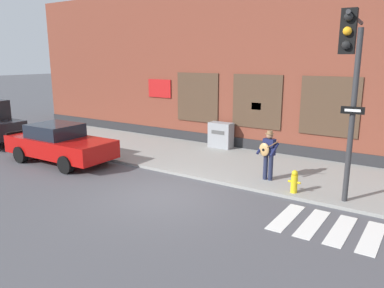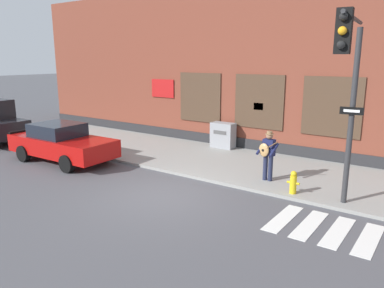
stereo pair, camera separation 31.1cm
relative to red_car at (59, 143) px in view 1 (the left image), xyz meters
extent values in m
plane|color=#4C4C51|center=(5.76, -0.68, -0.77)|extent=(160.00, 160.00, 0.00)
cube|color=gray|center=(5.76, 3.51, -0.72)|extent=(28.00, 4.67, 0.10)
cube|color=brown|center=(5.76, 7.84, 2.85)|extent=(28.00, 4.00, 7.24)
cube|color=#28282B|center=(5.76, 5.82, -0.50)|extent=(28.00, 0.04, 0.55)
cube|color=#473323|center=(2.73, 5.81, 1.47)|extent=(2.25, 0.06, 2.29)
cube|color=black|center=(2.73, 5.80, 1.47)|extent=(2.13, 0.03, 2.17)
cube|color=#473323|center=(5.76, 5.81, 1.47)|extent=(2.25, 0.06, 2.29)
cube|color=black|center=(5.76, 5.80, 1.47)|extent=(2.13, 0.03, 2.17)
cube|color=#473323|center=(8.79, 5.81, 1.47)|extent=(2.25, 0.06, 2.29)
cube|color=black|center=(8.79, 5.80, 1.47)|extent=(2.13, 0.03, 2.17)
cube|color=red|center=(0.46, 5.80, 1.79)|extent=(1.40, 0.04, 0.90)
cube|color=yellow|center=(5.76, 5.79, 1.27)|extent=(0.44, 0.02, 0.30)
cube|color=silver|center=(9.35, -0.13, -0.76)|extent=(0.42, 1.90, 0.01)
cube|color=silver|center=(10.03, -0.13, -0.76)|extent=(0.42, 1.90, 0.01)
cube|color=silver|center=(10.72, -0.13, -0.76)|extent=(0.42, 1.90, 0.01)
cube|color=silver|center=(11.40, -0.13, -0.76)|extent=(0.42, 1.90, 0.01)
cube|color=#B20F0C|center=(0.05, 0.00, -0.10)|extent=(4.65, 1.96, 0.68)
cube|color=black|center=(-0.20, -0.01, 0.50)|extent=(1.88, 1.63, 0.52)
cube|color=black|center=(-2.20, -0.06, 0.28)|extent=(0.15, 1.69, 0.08)
cube|color=silver|center=(2.30, 0.63, -0.03)|extent=(0.07, 0.24, 0.12)
cube|color=red|center=(-2.22, 0.51, -0.03)|extent=(0.07, 0.24, 0.12)
cube|color=silver|center=(2.33, -0.51, -0.03)|extent=(0.07, 0.24, 0.12)
cube|color=red|center=(-2.19, -0.63, -0.03)|extent=(0.07, 0.24, 0.12)
cylinder|color=black|center=(1.36, 0.91, -0.44)|extent=(0.67, 0.26, 0.66)
cylinder|color=black|center=(1.41, -0.84, -0.44)|extent=(0.67, 0.26, 0.66)
cylinder|color=black|center=(-1.30, 0.84, -0.44)|extent=(0.67, 0.26, 0.66)
cylinder|color=black|center=(-1.26, -0.91, -0.44)|extent=(0.67, 0.26, 0.66)
cylinder|color=black|center=(-4.84, 0.98, -0.37)|extent=(0.81, 0.30, 0.80)
cylinder|color=#1E233D|center=(7.93, 2.24, -0.24)|extent=(0.15, 0.15, 0.85)
cylinder|color=#1E233D|center=(7.75, 2.24, -0.24)|extent=(0.15, 0.15, 0.85)
cube|color=#191E47|center=(7.84, 2.25, 0.45)|extent=(0.40, 0.26, 0.54)
sphere|color=#9E7051|center=(7.84, 2.25, 0.83)|extent=(0.22, 0.22, 0.22)
cylinder|color=olive|center=(7.84, 2.25, 0.89)|extent=(0.28, 0.28, 0.02)
cylinder|color=olive|center=(7.84, 2.25, 0.94)|extent=(0.18, 0.18, 0.09)
cylinder|color=#191E47|center=(8.07, 2.12, 0.41)|extent=(0.14, 0.52, 0.39)
cylinder|color=#191E47|center=(7.59, 2.18, 0.41)|extent=(0.14, 0.52, 0.39)
ellipsoid|color=tan|center=(7.74, 2.08, 0.38)|extent=(0.37, 0.16, 0.44)
cylinder|color=black|center=(7.74, 2.02, 0.38)|extent=(0.09, 0.02, 0.09)
cylinder|color=brown|center=(8.00, 2.03, 0.56)|extent=(0.47, 0.09, 0.34)
cylinder|color=#2D2D30|center=(10.40, 1.67, 1.69)|extent=(0.15, 0.15, 4.73)
cylinder|color=#2D2D30|center=(10.53, 0.26, 4.16)|extent=(0.35, 2.85, 0.09)
cube|color=black|center=(10.63, -0.88, 3.81)|extent=(0.32, 0.27, 0.88)
sphere|color=black|center=(10.65, -1.04, 4.07)|extent=(0.17, 0.17, 0.17)
sphere|color=orange|center=(10.65, -1.04, 3.81)|extent=(0.17, 0.17, 0.17)
sphere|color=black|center=(10.65, -1.04, 3.54)|extent=(0.17, 0.17, 0.17)
cube|color=black|center=(10.41, 1.56, 1.93)|extent=(0.60, 0.08, 0.20)
cube|color=white|center=(10.41, 1.54, 1.93)|extent=(0.40, 0.05, 0.07)
cube|color=gray|center=(4.26, 5.39, -0.10)|extent=(1.07, 0.55, 1.14)
cube|color=#4C4C4C|center=(4.26, 5.11, 0.07)|extent=(0.64, 0.02, 0.16)
cylinder|color=gold|center=(8.98, 1.52, -0.39)|extent=(0.20, 0.20, 0.55)
sphere|color=gold|center=(8.98, 1.52, -0.06)|extent=(0.18, 0.18, 0.18)
cylinder|color=gold|center=(8.84, 1.52, -0.34)|extent=(0.10, 0.07, 0.07)
cylinder|color=gold|center=(9.12, 1.52, -0.34)|extent=(0.10, 0.07, 0.07)
camera|label=1|loc=(12.35, -9.05, 3.30)|focal=35.00mm
camera|label=2|loc=(12.60, -8.87, 3.30)|focal=35.00mm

